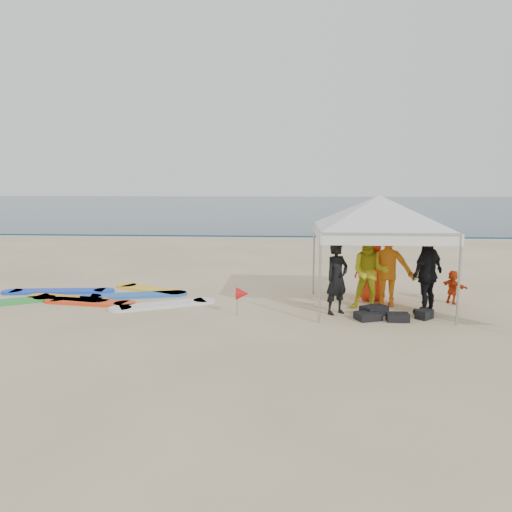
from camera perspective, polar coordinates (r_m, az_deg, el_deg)
The scene contains 13 objects.
ground at distance 9.60m, azimuth 0.80°, elevation -9.37°, with size 120.00×120.00×0.00m, color beige.
ocean at distance 69.20m, azimuth 3.59°, elevation 5.88°, with size 160.00×84.00×0.08m, color #0C2633.
shoreline_foam at distance 27.50m, azimuth 2.92°, elevation 2.19°, with size 160.00×1.20×0.01m, color silver.
person_black_a at distance 11.30m, azimuth 9.23°, elevation -2.51°, with size 0.60×0.39×1.64m, color black.
person_yellow at distance 11.80m, azimuth 12.86°, elevation -1.80°, with size 0.86×0.67×1.78m, color gold.
person_orange_a at distance 12.32m, azimuth 14.82°, elevation -1.06°, with size 1.25×0.72×1.94m, color orange.
person_black_b at distance 11.73m, azimuth 19.01°, elevation -1.93°, with size 1.08×0.45×1.85m, color black.
person_orange_b at distance 12.75m, azimuth 13.18°, elevation -1.13°, with size 0.86×0.56×1.75m, color red.
person_seated at distance 13.10m, azimuth 21.56°, elevation -3.31°, with size 0.76×0.24×0.82m, color #CE3E12.
canopy_tent at distance 11.89m, azimuth 13.95°, elevation 6.70°, with size 4.01×4.01×3.03m.
marker_pennant at distance 11.07m, azimuth -1.57°, elevation -4.33°, with size 0.28×0.28×0.64m.
gear_pile at distance 11.28m, azimuth 14.53°, elevation -6.44°, with size 1.76×0.94×0.22m.
surfboard_spread at distance 13.41m, azimuth -17.90°, elevation -4.52°, with size 5.97×3.15×0.07m.
Camera 1 is at (0.51, -9.14, 2.91)m, focal length 35.00 mm.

